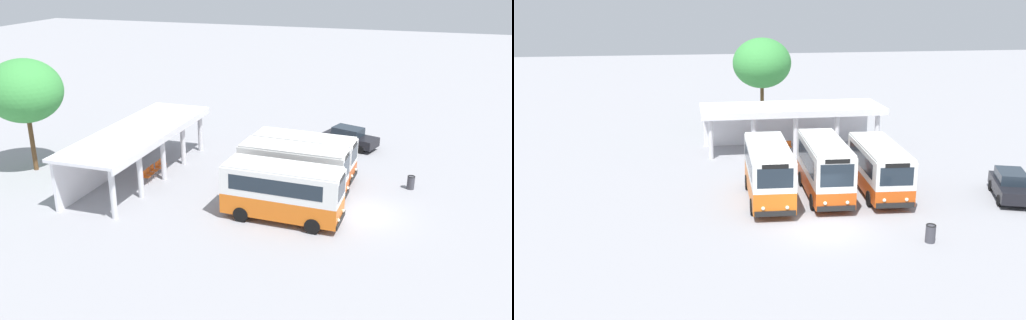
# 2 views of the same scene
# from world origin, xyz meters

# --- Properties ---
(ground_plane) EXTENTS (180.00, 180.00, 0.00)m
(ground_plane) POSITION_xyz_m (0.00, 0.00, 0.00)
(ground_plane) COLOR #939399
(city_bus_nearest_orange) EXTENTS (2.61, 6.98, 3.30)m
(city_bus_nearest_orange) POSITION_xyz_m (-2.19, 4.51, 1.82)
(city_bus_nearest_orange) COLOR black
(city_bus_nearest_orange) RESTS_ON ground
(city_bus_second_in_row) EXTENTS (2.53, 6.89, 3.35)m
(city_bus_second_in_row) POSITION_xyz_m (1.15, 4.74, 1.85)
(city_bus_second_in_row) COLOR black
(city_bus_second_in_row) RESTS_ON ground
(city_bus_middle_cream) EXTENTS (2.67, 7.10, 2.99)m
(city_bus_middle_cream) POSITION_xyz_m (4.48, 4.81, 1.66)
(city_bus_middle_cream) COLOR black
(city_bus_middle_cream) RESTS_ON ground
(parked_car_flank) EXTENTS (3.08, 4.64, 1.62)m
(parked_car_flank) POSITION_xyz_m (11.78, 2.79, 0.83)
(parked_car_flank) COLOR black
(parked_car_flank) RESTS_ON ground
(terminal_canopy) EXTENTS (13.73, 4.57, 3.40)m
(terminal_canopy) POSITION_xyz_m (1.17, 16.00, 2.53)
(terminal_canopy) COLOR silver
(terminal_canopy) RESTS_ON ground
(waiting_chair_end_by_column) EXTENTS (0.44, 0.44, 0.86)m
(waiting_chair_end_by_column) POSITION_xyz_m (0.20, 14.63, 0.52)
(waiting_chair_end_by_column) COLOR slate
(waiting_chair_end_by_column) RESTS_ON ground
(waiting_chair_second_from_end) EXTENTS (0.44, 0.44, 0.86)m
(waiting_chair_second_from_end) POSITION_xyz_m (0.81, 14.67, 0.52)
(waiting_chair_second_from_end) COLOR slate
(waiting_chair_second_from_end) RESTS_ON ground
(waiting_chair_middle_seat) EXTENTS (0.44, 0.44, 0.86)m
(waiting_chair_middle_seat) POSITION_xyz_m (1.41, 14.69, 0.52)
(waiting_chair_middle_seat) COLOR slate
(waiting_chair_middle_seat) RESTS_ON ground
(waiting_chair_fourth_seat) EXTENTS (0.44, 0.44, 0.86)m
(waiting_chair_fourth_seat) POSITION_xyz_m (2.01, 14.64, 0.52)
(waiting_chair_fourth_seat) COLOR slate
(waiting_chair_fourth_seat) RESTS_ON ground
(waiting_chair_fifth_seat) EXTENTS (0.44, 0.44, 0.86)m
(waiting_chair_fifth_seat) POSITION_xyz_m (2.62, 14.68, 0.52)
(waiting_chair_fifth_seat) COLOR slate
(waiting_chair_fifth_seat) RESTS_ON ground
(roadside_tree_behind_canopy) EXTENTS (5.12, 5.12, 7.92)m
(roadside_tree_behind_canopy) POSITION_xyz_m (-0.03, 23.32, 5.73)
(roadside_tree_behind_canopy) COLOR brown
(roadside_tree_behind_canopy) RESTS_ON ground
(litter_bin_apron) EXTENTS (0.49, 0.49, 0.90)m
(litter_bin_apron) POSITION_xyz_m (4.67, -2.32, 0.46)
(litter_bin_apron) COLOR #3F3F47
(litter_bin_apron) RESTS_ON ground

